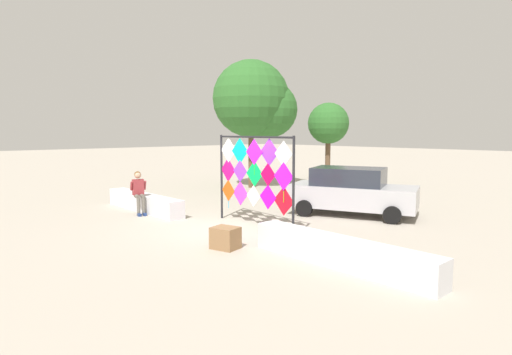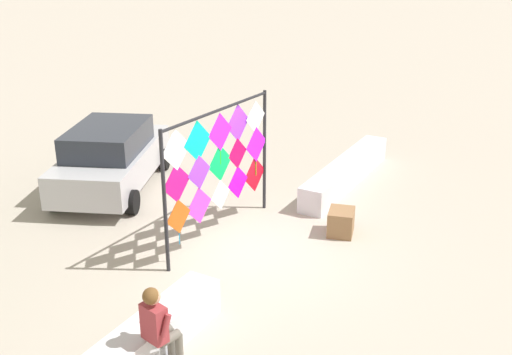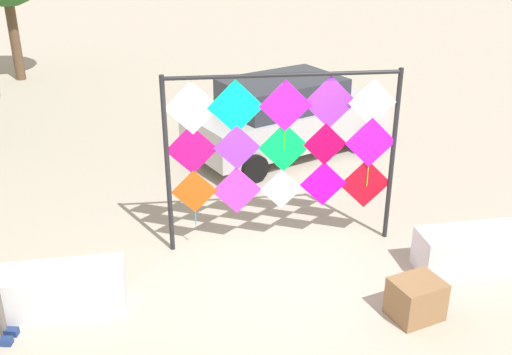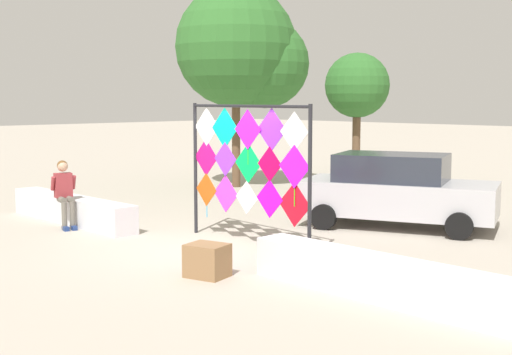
{
  "view_description": "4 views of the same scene",
  "coord_description": "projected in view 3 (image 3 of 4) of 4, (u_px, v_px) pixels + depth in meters",
  "views": [
    {
      "loc": [
        9.28,
        -7.25,
        2.75
      ],
      "look_at": [
        0.56,
        0.75,
        1.48
      ],
      "focal_mm": 29.88,
      "sensor_mm": 36.0,
      "label": 1
    },
    {
      "loc": [
        -9.0,
        -5.07,
        5.59
      ],
      "look_at": [
        0.75,
        0.38,
        1.2
      ],
      "focal_mm": 42.99,
      "sensor_mm": 36.0,
      "label": 2
    },
    {
      "loc": [
        -1.47,
        -6.82,
        4.69
      ],
      "look_at": [
        -0.15,
        0.65,
        1.24
      ],
      "focal_mm": 42.13,
      "sensor_mm": 36.0,
      "label": 3
    },
    {
      "loc": [
        9.57,
        -7.91,
        2.73
      ],
      "look_at": [
        0.75,
        0.69,
        1.34
      ],
      "focal_mm": 48.73,
      "sensor_mm": 36.0,
      "label": 4
    }
  ],
  "objects": [
    {
      "name": "cardboard_box_large",
      "position": [
        416.0,
        299.0,
        7.4
      ],
      "size": [
        0.71,
        0.64,
        0.51
      ],
      "primitive_type": "cube",
      "rotation": [
        0.0,
        0.0,
        0.27
      ],
      "color": "olive",
      "rests_on": "ground"
    },
    {
      "name": "ground",
      "position": [
        275.0,
        277.0,
        8.29
      ],
      "size": [
        120.0,
        120.0,
        0.0
      ],
      "primitive_type": "plane",
      "color": "#ADA393"
    },
    {
      "name": "parked_car",
      "position": [
        286.0,
        116.0,
        12.16
      ],
      "size": [
        4.41,
        3.18,
        1.57
      ],
      "color": "#B7B7BC",
      "rests_on": "ground"
    },
    {
      "name": "kite_display_rack",
      "position": [
        283.0,
        143.0,
        8.48
      ],
      "size": [
        3.33,
        0.26,
        2.65
      ],
      "color": "#232328",
      "rests_on": "ground"
    }
  ]
}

